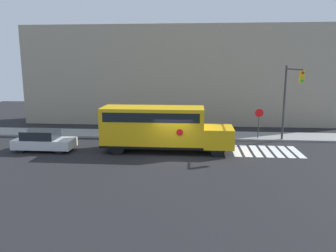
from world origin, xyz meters
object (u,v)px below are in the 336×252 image
object	(u,v)px
school_bus	(160,127)
parked_car	(43,141)
stop_sign	(259,120)
traffic_light	(289,93)

from	to	relation	value
school_bus	parked_car	world-z (taller)	school_bus
school_bus	stop_sign	world-z (taller)	school_bus
traffic_light	parked_car	bearing A→B (deg)	-169.93
stop_sign	school_bus	bearing A→B (deg)	-151.83
traffic_light	school_bus	bearing A→B (deg)	-164.63
parked_car	traffic_light	bearing A→B (deg)	10.07
school_bus	traffic_light	size ratio (longest dim) A/B	1.52
parked_car	stop_sign	size ratio (longest dim) A/B	1.63
traffic_light	stop_sign	bearing A→B (deg)	141.39
school_bus	parked_car	xyz separation A→B (m)	(-8.24, -0.55, -1.04)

